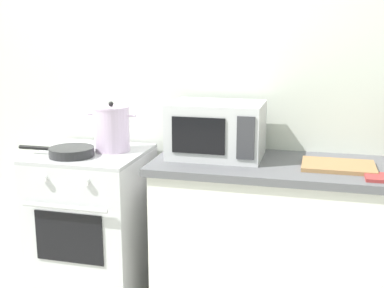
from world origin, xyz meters
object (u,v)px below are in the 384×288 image
(microwave, at_px, (217,130))
(cutting_board, at_px, (338,166))
(frying_pan, at_px, (71,152))
(stove, at_px, (94,227))
(stock_pot, at_px, (112,129))

(microwave, relative_size, cutting_board, 1.39)
(microwave, height_order, cutting_board, microwave)
(frying_pan, relative_size, microwave, 0.89)
(stove, distance_m, microwave, 0.95)
(cutting_board, bearing_deg, stove, -179.95)
(stove, height_order, stock_pot, stock_pot)
(stock_pot, distance_m, frying_pan, 0.27)
(cutting_board, bearing_deg, frying_pan, -175.17)
(stock_pot, xyz_separation_m, frying_pan, (-0.17, -0.18, -0.10))
(stock_pot, xyz_separation_m, microwave, (0.61, 0.02, 0.02))
(stock_pot, relative_size, microwave, 0.58)
(stock_pot, bearing_deg, cutting_board, -2.82)
(cutting_board, bearing_deg, stock_pot, 177.18)
(stove, height_order, microwave, microwave)
(stove, relative_size, microwave, 1.84)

